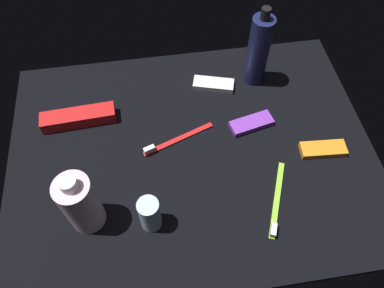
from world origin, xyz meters
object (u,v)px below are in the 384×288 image
Objects in this scene: deodorant_stick at (150,214)px; toothpaste_box_red at (79,118)px; bodywash_bottle at (80,203)px; snack_bar_purple at (251,123)px; snack_bar_white at (213,84)px; snack_bar_orange at (323,149)px; toothbrush_red at (174,140)px; lotion_bottle at (258,50)px; toothbrush_lime at (277,203)px.

toothpaste_box_red is (14.98, -28.44, -2.89)cm from deodorant_stick.
deodorant_stick is 0.51× the size of toothpaste_box_red.
snack_bar_purple is (-38.74, -18.18, -6.81)cm from bodywash_bottle.
toothpaste_box_red is at bearing -22.73° from snack_bar_purple.
deodorant_stick is 39.98cm from snack_bar_white.
toothpaste_box_red is at bearing -12.94° from snack_bar_orange.
bodywash_bottle is 0.97× the size of toothbrush_red.
lotion_bottle is 47.30cm from deodorant_stick.
snack_bar_orange and snack_bar_purple have the same top height.
bodywash_bottle is at bearing 91.97° from toothpaste_box_red.
snack_bar_purple is at bearing -141.03° from deodorant_stick.
toothpaste_box_red is (41.39, -28.31, 0.99)cm from toothbrush_lime.
toothpaste_box_red is 1.69× the size of snack_bar_purple.
snack_bar_white is at bearing -76.36° from snack_bar_purple.
toothbrush_red is at bearing -140.59° from bodywash_bottle.
bodywash_bottle reaches higher than toothpaste_box_red.
toothbrush_lime is at bearing 84.03° from lotion_bottle.
bodywash_bottle reaches higher than snack_bar_white.
toothpaste_box_red is 34.86cm from snack_bar_white.
toothpaste_box_red reaches higher than toothbrush_lime.
lotion_bottle reaches higher than snack_bar_purple.
lotion_bottle is 1.29× the size of bodywash_bottle.
toothbrush_red is 23.95cm from toothpaste_box_red.
lotion_bottle is 2.42× the size of deodorant_stick.
lotion_bottle is 2.09× the size of snack_bar_white.
snack_bar_orange is at bearing -170.92° from bodywash_bottle.
snack_bar_purple is at bearing -29.48° from snack_bar_orange.
toothbrush_red is 1.02× the size of toothbrush_lime.
bodywash_bottle is at bearing 37.73° from lotion_bottle.
deodorant_stick is (30.16, 36.05, -5.24)cm from lotion_bottle.
snack_bar_white is at bearing 6.45° from lotion_bottle.
toothbrush_lime is 18.12cm from snack_bar_orange.
deodorant_stick reaches higher than toothbrush_lime.
toothbrush_lime is at bearing 175.96° from bodywash_bottle.
snack_bar_white and snack_bar_purple have the same top height.
lotion_bottle is 28.23cm from snack_bar_orange.
toothpaste_box_red reaches higher than snack_bar_purple.
snack_bar_purple is (-18.98, -1.94, 0.14)cm from toothbrush_red.
toothbrush_red reaches higher than snack_bar_purple.
snack_bar_purple is (4.12, 14.98, -8.98)cm from lotion_bottle.
toothbrush_red is 34.41cm from snack_bar_orange.
deodorant_stick is 32.28cm from toothpaste_box_red.
lotion_bottle reaches higher than bodywash_bottle.
lotion_bottle reaches higher than toothpaste_box_red.
toothbrush_red is at bearing -8.86° from snack_bar_orange.
bodywash_bottle is at bearing 12.60° from snack_bar_purple.
snack_bar_white is (10.88, 1.23, -8.98)cm from lotion_bottle.
toothpaste_box_red is at bearing 9.57° from lotion_bottle.
lotion_bottle reaches higher than toothbrush_lime.
bodywash_bottle is 54.40cm from snack_bar_orange.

